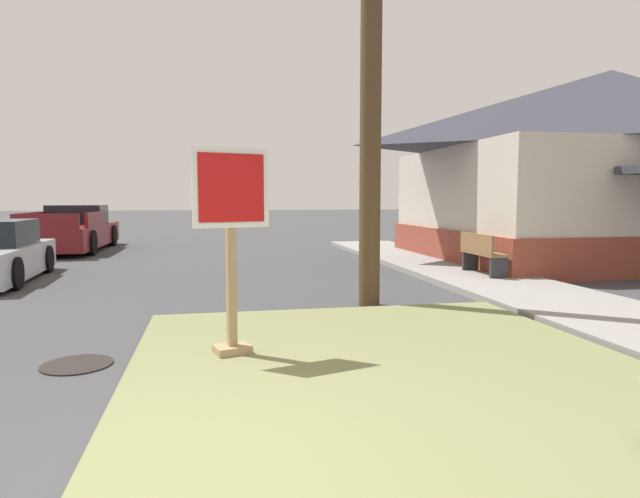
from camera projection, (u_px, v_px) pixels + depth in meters
The scene contains 8 objects.
grass_corner_patch at pixel (394, 373), 5.13m from camera, with size 5.01×5.84×0.08m, color olive.
sidewalk_strip at pixel (492, 282), 10.60m from camera, with size 2.20×19.47×0.12m, color gray.
stop_sign at pixel (231, 252), 5.54m from camera, with size 0.78×0.37×2.13m.
manhole_cover at pixel (77, 365), 5.49m from camera, with size 0.70×0.70×0.02m, color black.
pickup_truck_maroon at pixel (73, 232), 17.63m from camera, with size 2.12×5.59×1.48m.
street_bench at pixel (481, 252), 11.27m from camera, with size 0.43×1.41×0.85m.
utility_pole at pixel (372, 6), 8.16m from camera, with size 1.79×0.33×8.88m.
corner_house at pixel (608, 164), 14.84m from camera, with size 10.29×8.61×5.18m.
Camera 1 is at (0.31, -3.01, 1.69)m, focal length 30.28 mm.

